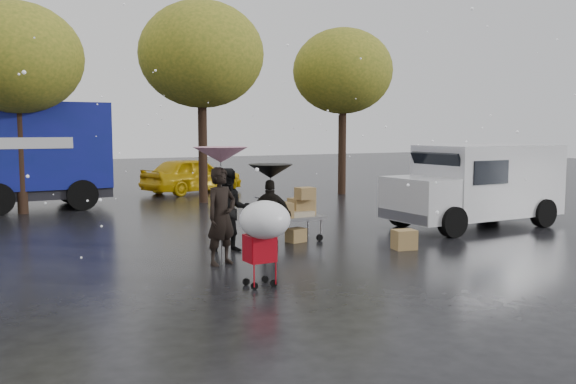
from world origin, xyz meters
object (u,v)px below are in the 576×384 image
person_pink (221,216)px  shopping_cart (264,225)px  white_van (478,184)px  yellow_taxi (192,175)px  person_black (271,215)px  vendor_cart (294,210)px

person_pink → shopping_cart: (-0.09, -2.00, 0.12)m
white_van → yellow_taxi: size_ratio=1.13×
shopping_cart → yellow_taxi: (4.33, 15.12, -0.32)m
person_black → yellow_taxi: (2.75, 12.32, -0.03)m
person_black → yellow_taxi: 12.62m
vendor_cart → yellow_taxi: bearing=81.4°
person_pink → person_black: person_pink is taller
yellow_taxi → person_pink: bearing=145.2°
shopping_cart → yellow_taxi: 15.73m
white_van → vendor_cart: bearing=174.6°
person_black → white_van: bearing=-146.9°
vendor_cart → white_van: (5.43, -0.51, 0.43)m
person_black → shopping_cart: person_black is taller
person_black → yellow_taxi: bearing=-71.3°
person_pink → yellow_taxi: (4.24, 13.12, -0.21)m
person_black → yellow_taxi: person_black is taller
person_black → person_pink: bearing=59.6°
person_pink → white_van: (7.91, 1.00, 0.21)m
vendor_cart → yellow_taxi: size_ratio=0.35×
yellow_taxi → white_van: bearing=180.0°
person_black → vendor_cart: person_black is taller
person_pink → person_black: 1.70m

